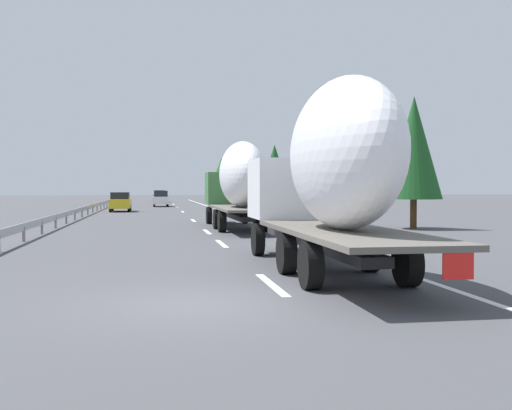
# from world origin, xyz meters

# --- Properties ---
(ground_plane) EXTENTS (260.00, 260.00, 0.00)m
(ground_plane) POSITION_xyz_m (40.00, 0.00, 0.00)
(ground_plane) COLOR #424247
(lane_stripe_0) EXTENTS (3.20, 0.20, 0.01)m
(lane_stripe_0) POSITION_xyz_m (2.00, -1.80, 0.00)
(lane_stripe_0) COLOR white
(lane_stripe_0) RESTS_ON ground_plane
(lane_stripe_1) EXTENTS (3.20, 0.20, 0.01)m
(lane_stripe_1) POSITION_xyz_m (12.19, -1.80, 0.00)
(lane_stripe_1) COLOR white
(lane_stripe_1) RESTS_ON ground_plane
(lane_stripe_2) EXTENTS (3.20, 0.20, 0.01)m
(lane_stripe_2) POSITION_xyz_m (18.63, -1.80, 0.00)
(lane_stripe_2) COLOR white
(lane_stripe_2) RESTS_ON ground_plane
(lane_stripe_3) EXTENTS (3.20, 0.20, 0.01)m
(lane_stripe_3) POSITION_xyz_m (29.20, -1.80, 0.00)
(lane_stripe_3) COLOR white
(lane_stripe_3) RESTS_ON ground_plane
(lane_stripe_4) EXTENTS (3.20, 0.20, 0.01)m
(lane_stripe_4) POSITION_xyz_m (43.90, -1.80, 0.00)
(lane_stripe_4) COLOR white
(lane_stripe_4) RESTS_ON ground_plane
(lane_stripe_5) EXTENTS (3.20, 0.20, 0.01)m
(lane_stripe_5) POSITION_xyz_m (56.61, -1.80, 0.00)
(lane_stripe_5) COLOR white
(lane_stripe_5) RESTS_ON ground_plane
(lane_stripe_6) EXTENTS (3.20, 0.20, 0.01)m
(lane_stripe_6) POSITION_xyz_m (57.82, -1.80, 0.00)
(lane_stripe_6) COLOR white
(lane_stripe_6) RESTS_ON ground_plane
(lane_stripe_7) EXTENTS (3.20, 0.20, 0.01)m
(lane_stripe_7) POSITION_xyz_m (69.42, -1.80, 0.00)
(lane_stripe_7) COLOR white
(lane_stripe_7) RESTS_ON ground_plane
(edge_line_right) EXTENTS (110.00, 0.20, 0.01)m
(edge_line_right) POSITION_xyz_m (45.00, -5.50, 0.00)
(edge_line_right) COLOR white
(edge_line_right) RESTS_ON ground_plane
(truck_lead) EXTENTS (13.03, 2.55, 4.51)m
(truck_lead) POSITION_xyz_m (20.35, -3.60, 2.51)
(truck_lead) COLOR #387038
(truck_lead) RESTS_ON ground_plane
(truck_trailing) EXTENTS (12.02, 2.55, 4.77)m
(truck_trailing) POSITION_xyz_m (3.52, -3.60, 2.61)
(truck_trailing) COLOR silver
(truck_trailing) RESTS_ON ground_plane
(car_white_van) EXTENTS (4.49, 1.73, 1.83)m
(car_white_van) POSITION_xyz_m (59.77, -0.05, 0.93)
(car_white_van) COLOR white
(car_white_van) RESTS_ON ground_plane
(car_red_compact) EXTENTS (4.27, 1.85, 1.80)m
(car_red_compact) POSITION_xyz_m (80.49, -0.10, 0.91)
(car_red_compact) COLOR red
(car_red_compact) RESTS_ON ground_plane
(car_yellow_coupe) EXTENTS (4.47, 1.85, 1.77)m
(car_yellow_coupe) POSITION_xyz_m (45.55, 3.78, 0.90)
(car_yellow_coupe) COLOR gold
(car_yellow_coupe) RESTS_ON ground_plane
(road_sign) EXTENTS (0.10, 0.90, 3.07)m
(road_sign) POSITION_xyz_m (37.50, -6.70, 2.13)
(road_sign) COLOR gray
(road_sign) RESTS_ON ground_plane
(tree_0) EXTENTS (3.30, 3.30, 6.20)m
(tree_0) POSITION_xyz_m (44.51, -10.38, 3.74)
(tree_0) COLOR #472D19
(tree_0) RESTS_ON ground_plane
(tree_1) EXTENTS (3.99, 3.99, 6.92)m
(tree_1) POSITION_xyz_m (85.17, -9.91, 4.39)
(tree_1) COLOR #472D19
(tree_1) RESTS_ON ground_plane
(tree_2) EXTENTS (3.01, 3.01, 7.05)m
(tree_2) POSITION_xyz_m (19.15, -12.86, 4.30)
(tree_2) COLOR #472D19
(tree_2) RESTS_ON ground_plane
(guardrail_median) EXTENTS (94.00, 0.10, 0.76)m
(guardrail_median) POSITION_xyz_m (43.00, 6.00, 0.58)
(guardrail_median) COLOR #9EA0A5
(guardrail_median) RESTS_ON ground_plane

